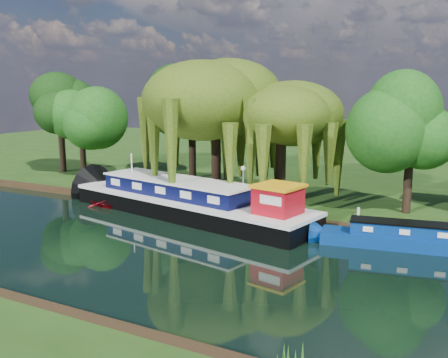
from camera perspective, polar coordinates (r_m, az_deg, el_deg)
The scene contains 14 objects.
ground at distance 26.81m, azimuth -8.66°, elevation -7.86°, with size 120.00×120.00×0.00m, color black.
far_bank at distance 57.07m, azimuth 12.03°, elevation 1.97°, with size 120.00×52.00×0.45m, color #1E3B10.
dutch_barge at distance 32.91m, azimuth -4.01°, elevation -2.61°, with size 18.75×7.58×3.86m.
narrowboat at distance 28.19m, azimuth 21.71°, elevation -6.44°, with size 10.53×3.45×1.51m.
red_dinghy at distance 36.56m, azimuth -12.98°, elevation -3.08°, with size 2.13×2.98×0.62m, color #A00B17.
willow_left at distance 36.34m, azimuth -0.93°, elevation 8.79°, with size 7.91×7.91×9.47m.
willow_right at distance 34.12m, azimuth 6.59°, elevation 6.28°, with size 6.18×6.18×7.53m.
tree_far_left at distance 46.48m, azimuth -16.03°, elevation 6.77°, with size 4.79×4.79×7.72m.
tree_far_back at distance 49.62m, azimuth -18.24°, elevation 7.52°, with size 4.99×4.99×8.40m.
tree_far_mid at distance 43.79m, azimuth -3.69°, elevation 8.23°, with size 5.56×5.56×9.09m.
tree_far_right at distance 33.30m, azimuth 20.62°, elevation 5.29°, with size 4.72×4.72×7.72m.
lamppost at distance 34.75m, azimuth 2.23°, elevation 0.56°, with size 0.36×0.36×2.56m.
mooring_posts at distance 33.65m, azimuth -0.88°, elevation -2.31°, with size 19.16×0.16×1.00m.
reeds_near at distance 17.19m, azimuth -5.09°, elevation -16.59°, with size 33.70×1.50×1.10m.
Camera 1 is at (15.30, -20.38, 8.33)m, focal length 40.00 mm.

